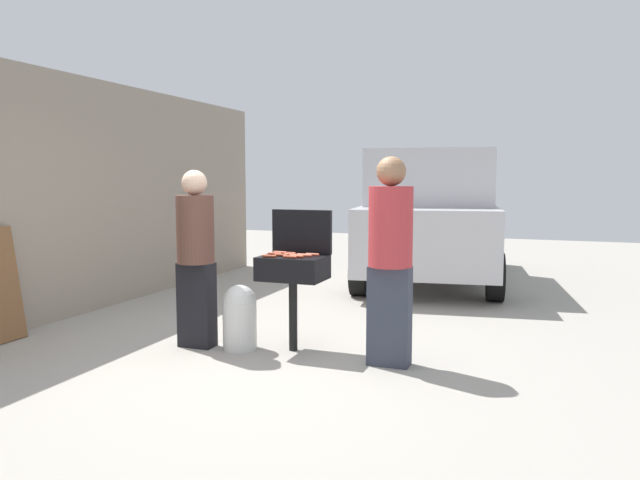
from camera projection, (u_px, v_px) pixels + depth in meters
name	position (u px, v px, depth m)	size (l,w,h in m)	color
ground_plane	(260.00, 355.00, 5.48)	(24.00, 24.00, 0.00)	#9E998E
house_wall_side	(83.00, 196.00, 7.26)	(0.24, 8.00, 2.81)	gray
bbq_grill	(293.00, 271.00, 5.57)	(0.60, 0.44, 0.89)	black
grill_lid_open	(302.00, 232.00, 5.74)	(0.60, 0.05, 0.42)	black
hot_dog_0	(313.00, 255.00, 5.57)	(0.03, 0.03, 0.13)	#C6593D
hot_dog_1	(291.00, 255.00, 5.56)	(0.03, 0.03, 0.13)	#AD4228
hot_dog_2	(296.00, 256.00, 5.49)	(0.03, 0.03, 0.13)	#AD4228
hot_dog_3	(289.00, 253.00, 5.66)	(0.03, 0.03, 0.13)	#AD4228
hot_dog_4	(304.00, 255.00, 5.55)	(0.03, 0.03, 0.13)	#B74C33
hot_dog_5	(290.00, 257.00, 5.40)	(0.03, 0.03, 0.13)	#AD4228
hot_dog_6	(297.00, 256.00, 5.43)	(0.03, 0.03, 0.13)	#AD4228
hot_dog_7	(305.00, 256.00, 5.50)	(0.03, 0.03, 0.13)	#C6593D
hot_dog_8	(275.00, 254.00, 5.63)	(0.03, 0.03, 0.13)	#B74C33
hot_dog_9	(281.00, 255.00, 5.54)	(0.03, 0.03, 0.13)	#AD4228
hot_dog_10	(269.00, 256.00, 5.46)	(0.03, 0.03, 0.13)	#AD4228
hot_dog_11	(280.00, 252.00, 5.73)	(0.03, 0.03, 0.13)	#C6593D
propane_tank	(240.00, 316.00, 5.65)	(0.32, 0.32, 0.62)	silver
person_left	(196.00, 252.00, 5.69)	(0.36, 0.36, 1.69)	black
person_right	(390.00, 253.00, 5.11)	(0.38, 0.38, 1.80)	#333847
parked_minivan	(431.00, 216.00, 9.44)	(2.51, 4.62, 2.02)	#B7B7BC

